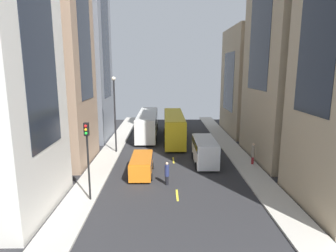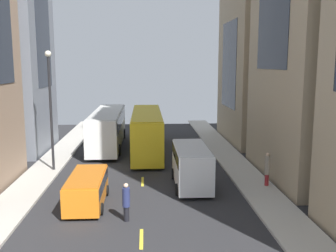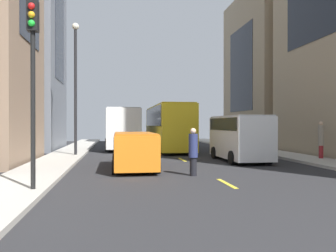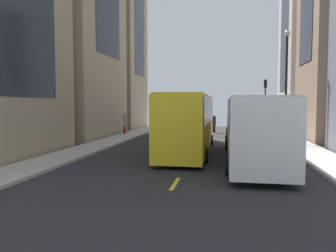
{
  "view_description": "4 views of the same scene",
  "coord_description": "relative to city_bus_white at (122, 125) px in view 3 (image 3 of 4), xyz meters",
  "views": [
    {
      "loc": [
        -1.0,
        -32.67,
        9.39
      ],
      "look_at": [
        -0.47,
        2.5,
        2.33
      ],
      "focal_mm": 30.38,
      "sensor_mm": 36.0,
      "label": 1
    },
    {
      "loc": [
        0.24,
        -28.7,
        7.72
      ],
      "look_at": [
        1.96,
        0.44,
        2.96
      ],
      "focal_mm": 41.07,
      "sensor_mm": 36.0,
      "label": 2
    },
    {
      "loc": [
        -3.86,
        -24.48,
        2.09
      ],
      "look_at": [
        0.06,
        1.87,
        1.97
      ],
      "focal_mm": 37.46,
      "sensor_mm": 36.0,
      "label": 3
    },
    {
      "loc": [
        -1.83,
        24.75,
        3.04
      ],
      "look_at": [
        1.85,
        3.51,
        1.59
      ],
      "focal_mm": 34.93,
      "sensor_mm": 36.0,
      "label": 4
    }
  ],
  "objects": [
    {
      "name": "building_east_2",
      "position": [
        15.18,
        2.14,
        5.57
      ],
      "size": [
        6.85,
        11.28,
        15.16
      ],
      "color": "tan",
      "rests_on": "ground"
    },
    {
      "name": "car_orange_0",
      "position": [
        0.28,
        -15.17,
        -1.0
      ],
      "size": [
        2.03,
        4.73,
        1.7
      ],
      "color": "orange",
      "rests_on": "ground"
    },
    {
      "name": "traffic_light_near_corner",
      "position": [
        -3.03,
        -20.44,
        2.07
      ],
      "size": [
        0.32,
        0.44,
        5.63
      ],
      "color": "black",
      "rests_on": "ground"
    },
    {
      "name": "lane_stripe_4",
      "position": [
        3.3,
        5.66,
        -2.0
      ],
      "size": [
        0.16,
        2.0,
        0.01
      ],
      "primitive_type": "cube",
      "color": "yellow",
      "rests_on": "ground"
    },
    {
      "name": "delivery_van_white",
      "position": [
        6.4,
        -12.31,
        -0.5
      ],
      "size": [
        2.25,
        5.34,
        2.58
      ],
      "color": "white",
      "rests_on": "ground"
    },
    {
      "name": "lane_stripe_1",
      "position": [
        3.3,
        -19.54,
        -2.0
      ],
      "size": [
        0.16,
        2.0,
        0.01
      ],
      "primitive_type": "cube",
      "color": "yellow",
      "rests_on": "ground"
    },
    {
      "name": "streetcar_yellow",
      "position": [
        3.64,
        -2.76,
        0.11
      ],
      "size": [
        2.7,
        12.11,
        3.59
      ],
      "color": "yellow",
      "rests_on": "ground"
    },
    {
      "name": "pedestrian_crossing_mid",
      "position": [
        11.08,
        -12.86,
        -0.74
      ],
      "size": [
        0.33,
        0.33,
        2.11
      ],
      "rotation": [
        0.0,
        0.0,
        5.06
      ],
      "color": "maroon",
      "rests_on": "ground"
    },
    {
      "name": "lane_stripe_5",
      "position": [
        3.3,
        14.06,
        -2.0
      ],
      "size": [
        0.16,
        2.0,
        0.01
      ],
      "primitive_type": "cube",
      "color": "yellow",
      "rests_on": "ground"
    },
    {
      "name": "sidewalk_west",
      "position": [
        -3.81,
        -6.94,
        -1.93
      ],
      "size": [
        2.36,
        44.0,
        0.15
      ],
      "primitive_type": "cube",
      "color": "#B2ADA3",
      "rests_on": "ground"
    },
    {
      "name": "streetlamp_near",
      "position": [
        -3.13,
        -8.32,
        3.2
      ],
      "size": [
        0.44,
        0.44,
        8.45
      ],
      "color": "black",
      "rests_on": "ground"
    },
    {
      "name": "lane_stripe_3",
      "position": [
        3.3,
        -2.74,
        -2.0
      ],
      "size": [
        0.16,
        2.0,
        0.01
      ],
      "primitive_type": "cube",
      "color": "yellow",
      "rests_on": "ground"
    },
    {
      "name": "pedestrian_walking_far",
      "position": [
        2.54,
        -17.51,
        -0.99
      ],
      "size": [
        0.38,
        0.38,
        1.94
      ],
      "rotation": [
        0.0,
        0.0,
        2.87
      ],
      "color": "black",
      "rests_on": "ground"
    },
    {
      "name": "city_bus_white",
      "position": [
        0.0,
        0.0,
        0.0
      ],
      "size": [
        2.8,
        12.36,
        3.35
      ],
      "color": "silver",
      "rests_on": "ground"
    },
    {
      "name": "ground_plane",
      "position": [
        3.3,
        -6.94,
        -2.01
      ],
      "size": [
        40.58,
        40.58,
        0.0
      ],
      "primitive_type": "plane",
      "color": "#28282B"
    },
    {
      "name": "sidewalk_east",
      "position": [
        10.41,
        -6.94,
        -1.93
      ],
      "size": [
        2.36,
        44.0,
        0.15
      ],
      "primitive_type": "cube",
      "color": "#B2ADA3",
      "rests_on": "ground"
    },
    {
      "name": "lane_stripe_2",
      "position": [
        3.3,
        -11.14,
        -2.0
      ],
      "size": [
        0.16,
        2.0,
        0.01
      ],
      "primitive_type": "cube",
      "color": "yellow",
      "rests_on": "ground"
    }
  ]
}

